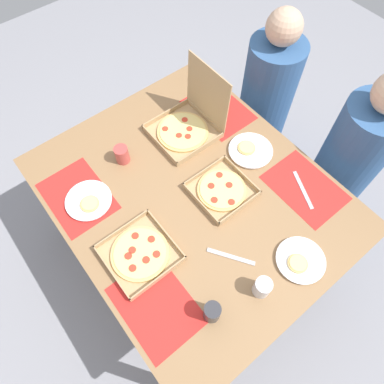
{
  "coord_description": "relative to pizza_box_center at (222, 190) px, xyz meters",
  "views": [
    {
      "loc": [
        0.63,
        -0.5,
        2.13
      ],
      "look_at": [
        0.0,
        0.0,
        0.72
      ],
      "focal_mm": 32.19,
      "sensor_mm": 36.0,
      "label": 1
    }
  ],
  "objects": [
    {
      "name": "ground_plane",
      "position": [
        -0.08,
        -0.11,
        -0.74
      ],
      "size": [
        6.0,
        6.0,
        0.0
      ],
      "primitive_type": "plane",
      "color": "gray"
    },
    {
      "name": "dining_table",
      "position": [
        -0.08,
        -0.11,
        -0.11
      ],
      "size": [
        1.4,
        1.17,
        0.72
      ],
      "color": "#3F3328",
      "rests_on": "ground_plane"
    },
    {
      "name": "placemat_near_left",
      "position": [
        -0.4,
        -0.54,
        -0.01
      ],
      "size": [
        0.36,
        0.26,
        0.0
      ],
      "primitive_type": "cube",
      "color": "red",
      "rests_on": "dining_table"
    },
    {
      "name": "placemat_near_right",
      "position": [
        0.23,
        -0.54,
        -0.01
      ],
      "size": [
        0.36,
        0.26,
        0.0
      ],
      "primitive_type": "cube",
      "color": "red",
      "rests_on": "dining_table"
    },
    {
      "name": "placemat_far_left",
      "position": [
        -0.4,
        0.32,
        -0.01
      ],
      "size": [
        0.36,
        0.26,
        0.0
      ],
      "primitive_type": "cube",
      "color": "red",
      "rests_on": "dining_table"
    },
    {
      "name": "placemat_far_right",
      "position": [
        0.23,
        0.32,
        -0.01
      ],
      "size": [
        0.36,
        0.26,
        0.0
      ],
      "primitive_type": "cube",
      "color": "red",
      "rests_on": "dining_table"
    },
    {
      "name": "pizza_box_center",
      "position": [
        0.0,
        0.0,
        0.0
      ],
      "size": [
        0.26,
        0.26,
        0.04
      ],
      "color": "tan",
      "rests_on": "dining_table"
    },
    {
      "name": "pizza_box_corner_right",
      "position": [
        0.02,
        -0.47,
        -0.0
      ],
      "size": [
        0.28,
        0.28,
        0.04
      ],
      "color": "tan",
      "rests_on": "dining_table"
    },
    {
      "name": "pizza_box_edge_far",
      "position": [
        -0.39,
        0.11,
        0.04
      ],
      "size": [
        0.3,
        0.32,
        0.34
      ],
      "color": "tan",
      "rests_on": "dining_table"
    },
    {
      "name": "plate_near_left",
      "position": [
        0.46,
        0.03,
        -0.0
      ],
      "size": [
        0.21,
        0.21,
        0.03
      ],
      "color": "white",
      "rests_on": "dining_table"
    },
    {
      "name": "plate_far_left",
      "position": [
        -0.08,
        0.26,
        -0.0
      ],
      "size": [
        0.22,
        0.22,
        0.03
      ],
      "color": "white",
      "rests_on": "dining_table"
    },
    {
      "name": "plate_near_right",
      "position": [
        -0.34,
        -0.52,
        -0.0
      ],
      "size": [
        0.21,
        0.21,
        0.03
      ],
      "color": "white",
      "rests_on": "dining_table"
    },
    {
      "name": "cup_dark",
      "position": [
        0.45,
        -0.18,
        0.04
      ],
      "size": [
        0.07,
        0.07,
        0.09
      ],
      "primitive_type": "cylinder",
      "color": "silver",
      "rests_on": "dining_table"
    },
    {
      "name": "cup_clear_right",
      "position": [
        -0.44,
        -0.26,
        0.03
      ],
      "size": [
        0.07,
        0.07,
        0.09
      ],
      "primitive_type": "cylinder",
      "color": "#BF4742",
      "rests_on": "dining_table"
    },
    {
      "name": "cup_red",
      "position": [
        0.4,
        -0.4,
        0.04
      ],
      "size": [
        0.07,
        0.07,
        0.1
      ],
      "primitive_type": "cylinder",
      "color": "#333338",
      "rests_on": "dining_table"
    },
    {
      "name": "knife_by_near_right",
      "position": [
        0.23,
        0.3,
        -0.01
      ],
      "size": [
        0.2,
        0.1,
        0.0
      ],
      "primitive_type": "cube",
      "rotation": [
        0.0,
        0.0,
        2.72
      ],
      "color": "#B7B7BC",
      "rests_on": "dining_table"
    },
    {
      "name": "knife_by_far_left",
      "position": [
        0.27,
        -0.18,
        -0.01
      ],
      "size": [
        0.18,
        0.13,
        0.0
      ],
      "primitive_type": "cube",
      "rotation": [
        0.0,
        0.0,
        3.73
      ],
      "color": "#B7B7BC",
      "rests_on": "dining_table"
    },
    {
      "name": "diner_left_seat",
      "position": [
        -0.4,
        0.73,
        -0.23
      ],
      "size": [
        0.32,
        0.32,
        1.14
      ],
      "color": "#33598C",
      "rests_on": "ground_plane"
    },
    {
      "name": "diner_right_seat",
      "position": [
        0.23,
        0.73,
        -0.21
      ],
      "size": [
        0.32,
        0.32,
        1.17
      ],
      "color": "#33598C",
      "rests_on": "ground_plane"
    }
  ]
}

